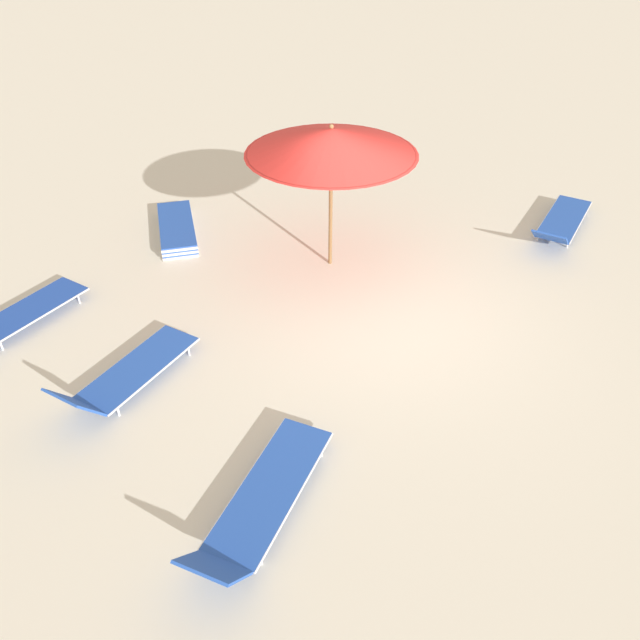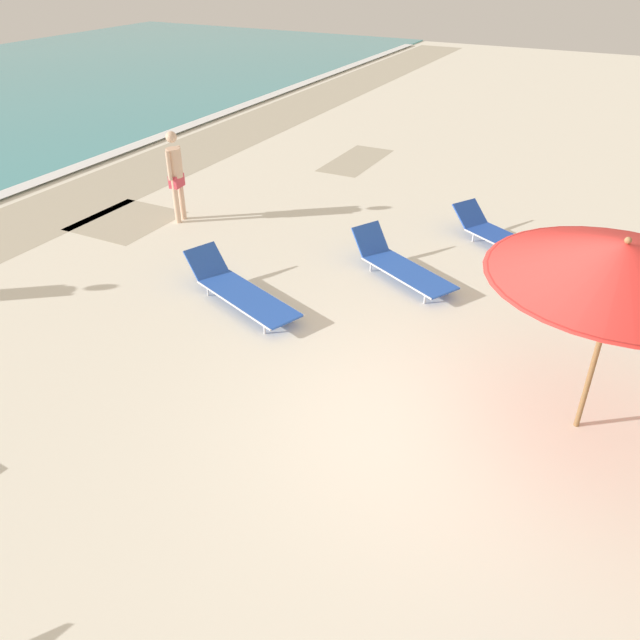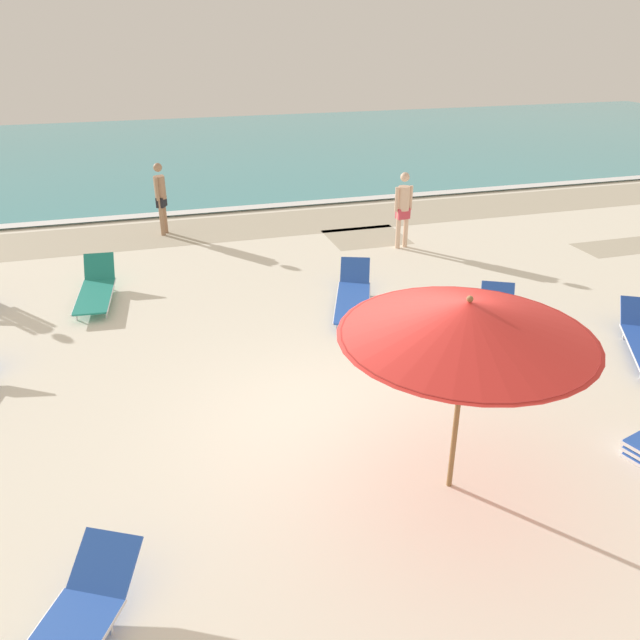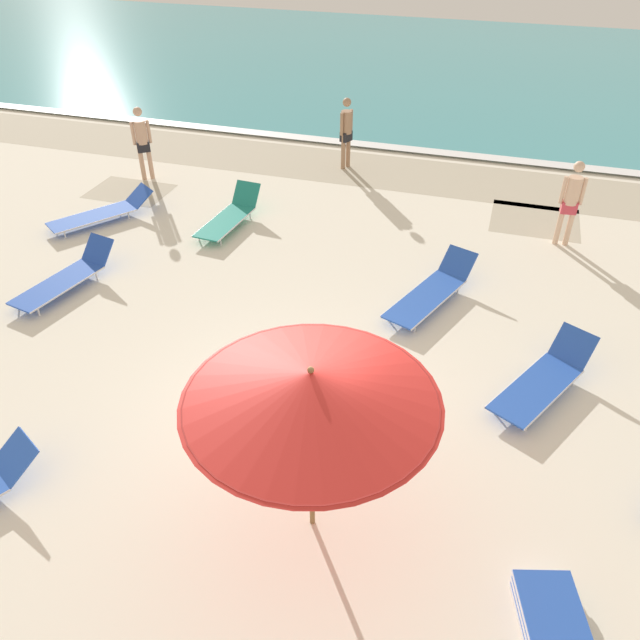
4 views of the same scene
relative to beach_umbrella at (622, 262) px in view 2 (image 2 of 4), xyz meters
name	(u,v)px [view 2 (image 2 of 4)]	position (x,y,z in m)	size (l,w,h in m)	color
ground_plane	(446,435)	(-0.76, 1.30, -2.19)	(60.00, 60.00, 0.16)	silver
beach_umbrella	(622,262)	(0.00, 0.00, 0.00)	(2.64, 2.64, 2.37)	olive
sun_lounger_beside_umbrella	(400,265)	(2.53, 3.17, -1.89)	(1.50, 2.10, 0.62)	blue
sun_lounger_near_water_right	(239,290)	(0.60, 5.05, -1.89)	(1.40, 2.36, 0.57)	blue
sun_lounger_mid_beach_pair_b	(502,236)	(4.50, 1.97, -1.89)	(1.60, 2.16, 0.55)	blue
beachgoer_strolling_adult	(175,172)	(2.81, 7.92, -1.11)	(0.45, 0.27, 1.76)	beige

